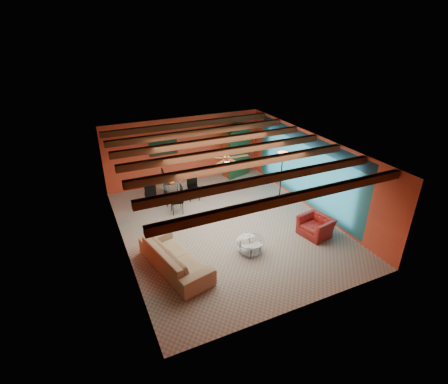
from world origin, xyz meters
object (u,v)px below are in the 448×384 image
armchair (316,226)px  dining_table (172,190)px  vase (171,174)px  coffee_table (250,246)px  floor_lamp (281,176)px  potted_plant (237,125)px  sofa (175,257)px  armoire (236,153)px

armchair → dining_table: dining_table is taller
dining_table → vase: 0.62m
coffee_table → floor_lamp: bearing=43.6°
potted_plant → armchair: bearing=-88.9°
sofa → potted_plant: 6.97m
floor_lamp → vase: floor_lamp is taller
floor_lamp → potted_plant: (-0.45, 2.78, 1.29)m
armoire → potted_plant: (0.00, 0.00, 1.22)m
sofa → potted_plant: bearing=-53.6°
dining_table → floor_lamp: bearing=-20.2°
coffee_table → vase: vase is taller
dining_table → armoire: bearing=22.8°
sofa → potted_plant: (4.38, 5.10, 1.86)m
armchair → armoire: size_ratio=0.48×
armoire → coffee_table: bearing=-130.0°
armoire → vase: bearing=-174.8°
sofa → dining_table: bearing=-28.9°
dining_table → potted_plant: (3.32, 1.39, 1.70)m
coffee_table → vase: (-1.12, 3.91, 0.92)m
coffee_table → dining_table: (-1.12, 3.91, 0.31)m
vase → armoire: bearing=22.8°
coffee_table → armoire: bearing=67.5°
armchair → armoire: (-0.11, 5.34, 0.69)m
armoire → floor_lamp: 2.82m
armchair → coffee_table: armchair is taller
sofa → armoire: size_ratio=1.24×
armoire → potted_plant: 1.22m
dining_table → armoire: (3.32, 1.39, 0.48)m
armchair → floor_lamp: size_ratio=0.51×
floor_lamp → potted_plant: bearing=99.2°
armchair → vase: size_ratio=4.82×
potted_plant → floor_lamp: bearing=-80.8°
sofa → dining_table: 3.85m
coffee_table → floor_lamp: size_ratio=0.44×
armchair → coffee_table: 2.31m
armchair → armoire: bearing=169.6°
vase → floor_lamp: bearing=-20.2°
coffee_table → dining_table: size_ratio=0.41×
coffee_table → potted_plant: 6.08m
armoire → vase: armoire is taller
armchair → vase: vase is taller
vase → sofa: bearing=-106.0°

